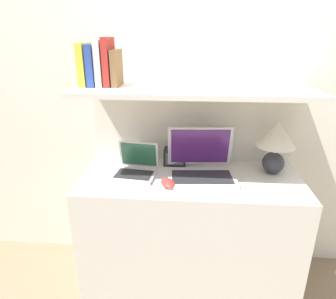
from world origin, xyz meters
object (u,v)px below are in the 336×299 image
Objects in this scene: laptop_large at (201,167)px; book_red at (109,62)px; computer_mouse at (168,183)px; router_box at (175,156)px; book_yellow at (85,65)px; book_white at (101,63)px; book_brown at (117,68)px; laptop_small at (136,169)px; book_blue at (94,65)px; table_lamp at (276,141)px.

laptop_large is 0.77m from book_red.
computer_mouse is 0.98× the size of router_box.
book_yellow reaches higher than router_box.
book_red reaches higher than book_white.
laptop_small is at bearing -32.07° from book_brown.
laptop_large is 0.81m from book_blue.
book_blue is (-0.59, 0.04, 0.56)m from laptop_large.
laptop_large is 0.23m from computer_mouse.
laptop_small is at bearing -177.31° from laptop_large.
laptop_small is 1.16× the size of book_yellow.
computer_mouse is 0.78m from book_yellow.
laptop_large is at bearing -3.80° from book_blue.
book_yellow is 0.09m from book_white.
book_white reaches higher than computer_mouse.
book_red reaches higher than table_lamp.
book_brown reaches higher than laptop_large.
book_white is at bearing 180.00° from book_red.
computer_mouse is 0.60× the size of book_yellow.
book_brown is at bearing 0.00° from book_blue.
book_yellow is (-0.48, -0.11, 0.56)m from router_box.
laptop_small is 0.27m from router_box.
book_blue is 0.04m from book_white.
table_lamp is at bearing 2.11° from book_white.
table_lamp is 0.78× the size of laptop_large.
table_lamp reaches higher than router_box.
laptop_small is 1.19× the size of book_blue.
book_white is at bearing 161.81° from laptop_small.
table_lamp is at bearing 20.04° from computer_mouse.
table_lamp is at bearing 2.30° from book_brown.
book_white is (0.04, 0.00, 0.01)m from book_blue.
table_lamp is 1.22× the size of laptop_small.
book_brown reaches higher than table_lamp.
book_red is (0.13, 0.00, 0.01)m from book_yellow.
book_red reaches higher than book_yellow.
router_box is 0.64m from book_brown.
book_red is (-0.13, 0.06, 0.59)m from laptop_small.
book_red is (-0.51, 0.04, 0.57)m from laptop_large.
laptop_small is 1.90× the size of router_box.
router_box is (-0.58, 0.07, -0.15)m from table_lamp.
book_yellow reaches higher than computer_mouse.
table_lamp is 0.61m from router_box.
book_white reaches higher than table_lamp.
computer_mouse is at bearing -93.83° from router_box.
book_brown reaches higher than laptop_small.
book_yellow is (-0.46, 0.18, 0.60)m from computer_mouse.
computer_mouse is 0.53× the size of book_red.
laptop_large is at bearing -3.52° from book_yellow.
laptop_small is at bearing -23.47° from book_red.
laptop_small is 1.36× the size of book_brown.
book_blue is (-0.43, -0.11, 0.56)m from router_box.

